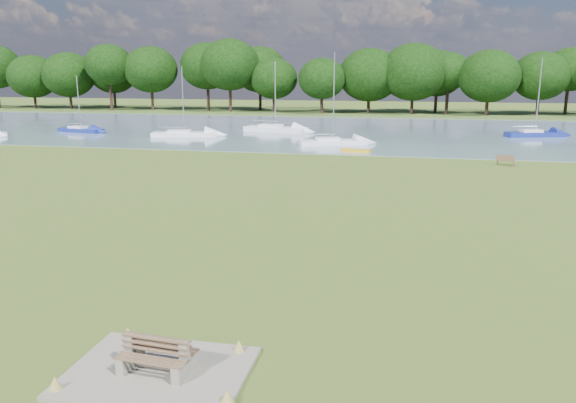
% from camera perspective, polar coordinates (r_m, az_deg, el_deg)
% --- Properties ---
extents(ground, '(220.00, 220.00, 0.00)m').
position_cam_1_polar(ground, '(26.63, -0.40, -2.10)').
color(ground, '#626A29').
extents(river, '(220.00, 40.00, 0.10)m').
position_cam_1_polar(river, '(67.69, 7.26, 7.10)').
color(river, slate).
rests_on(river, ground).
extents(far_bank, '(220.00, 20.00, 0.40)m').
position_cam_1_polar(far_bank, '(97.51, 8.77, 8.88)').
color(far_bank, '#4C6626').
rests_on(far_bank, ground).
extents(concrete_pad, '(4.20, 3.20, 0.10)m').
position_cam_1_polar(concrete_pad, '(14.20, -13.05, -16.54)').
color(concrete_pad, gray).
rests_on(concrete_pad, ground).
extents(bench_pair, '(1.79, 1.15, 0.92)m').
position_cam_1_polar(bench_pair, '(14.00, -13.15, -15.03)').
color(bench_pair, gray).
rests_on(bench_pair, concrete_pad).
extents(riverbank_bench, '(1.40, 0.78, 0.83)m').
position_cam_1_polar(riverbank_bench, '(45.46, 21.21, 3.92)').
color(riverbank_bench, brown).
rests_on(riverbank_bench, ground).
extents(kayak, '(2.65, 1.10, 0.26)m').
position_cam_1_polar(kayak, '(49.76, 6.88, 5.17)').
color(kayak, gold).
rests_on(kayak, river).
extents(tree_line, '(146.02, 9.62, 11.64)m').
position_cam_1_polar(tree_line, '(93.20, 9.53, 12.94)').
color(tree_line, black).
rests_on(tree_line, far_bank).
extents(sailboat_0, '(5.89, 2.77, 6.42)m').
position_cam_1_polar(sailboat_0, '(69.92, -20.34, 6.95)').
color(sailboat_0, navy).
rests_on(sailboat_0, river).
extents(sailboat_1, '(6.67, 3.90, 8.64)m').
position_cam_1_polar(sailboat_1, '(54.27, 4.51, 6.21)').
color(sailboat_1, white).
rests_on(sailboat_1, river).
extents(sailboat_2, '(7.21, 3.53, 7.45)m').
position_cam_1_polar(sailboat_2, '(62.29, -10.57, 6.89)').
color(sailboat_2, white).
rests_on(sailboat_2, river).
extents(sailboat_4, '(7.68, 3.56, 8.00)m').
position_cam_1_polar(sailboat_4, '(66.12, -1.36, 7.54)').
color(sailboat_4, white).
rests_on(sailboat_4, river).
extents(sailboat_7, '(6.46, 3.56, 8.32)m').
position_cam_1_polar(sailboat_7, '(66.54, 23.75, 6.45)').
color(sailboat_7, navy).
rests_on(sailboat_7, river).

